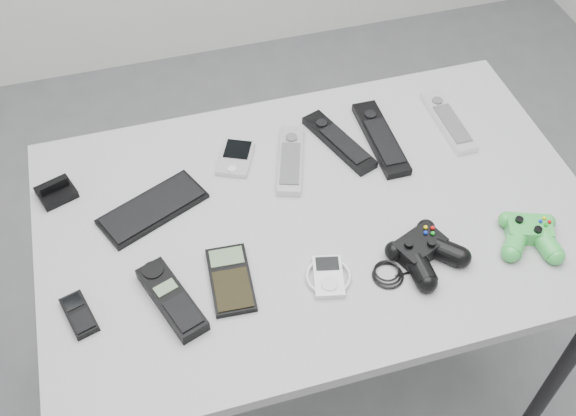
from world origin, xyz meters
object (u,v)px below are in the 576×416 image
object	(u,v)px
remote_black_b	(381,138)
mobile_phone	(79,314)
desk	(316,232)
pda	(236,158)
controller_black	(425,250)
calculator	(231,279)
remote_silver_a	(291,159)
controller_green	(530,233)
remote_silver_b	(448,120)
mp3_player	(328,276)
pda_keyboard	(153,208)
remote_black_a	(339,141)
cordless_handset	(172,299)

from	to	relation	value
remote_black_b	mobile_phone	size ratio (longest dim) A/B	2.49
desk	mobile_phone	xyz separation A→B (m)	(-0.50, -0.12, 0.08)
pda	controller_black	size ratio (longest dim) A/B	0.46
calculator	pda	bearing A→B (deg)	79.11
desk	remote_silver_a	distance (m)	0.17
pda	controller_green	distance (m)	0.65
remote_silver_b	mp3_player	xyz separation A→B (m)	(-0.41, -0.35, -0.00)
pda_keyboard	mobile_phone	world-z (taller)	mobile_phone
controller_black	pda_keyboard	bearing A→B (deg)	129.12
pda_keyboard	remote_silver_b	bearing A→B (deg)	-18.11
remote_black_a	mp3_player	size ratio (longest dim) A/B	2.30
controller_black	controller_green	bearing A→B (deg)	-26.85
remote_black_b	remote_black_a	bearing A→B (deg)	171.34
calculator	remote_black_a	bearing A→B (deg)	46.95
cordless_handset	mp3_player	size ratio (longest dim) A/B	1.94
remote_black_a	mobile_phone	world-z (taller)	remote_black_a
mobile_phone	controller_black	xyz separation A→B (m)	(0.67, -0.05, 0.02)
remote_black_a	remote_black_b	world-z (taller)	remote_black_b
mp3_player	controller_green	bearing A→B (deg)	10.20
remote_black_b	cordless_handset	distance (m)	0.62
remote_black_b	controller_green	xyz separation A→B (m)	(0.19, -0.35, 0.01)
desk	pda_keyboard	distance (m)	0.36
desk	pda_keyboard	size ratio (longest dim) A/B	5.15
remote_black_a	controller_black	world-z (taller)	controller_black
mobile_phone	mp3_player	world-z (taller)	same
desk	remote_black_a	distance (m)	0.23
remote_black_b	mp3_player	bearing A→B (deg)	-124.85
remote_black_b	pda	bearing A→B (deg)	175.13
controller_green	cordless_handset	bearing A→B (deg)	-163.47
pda	cordless_handset	xyz separation A→B (m)	(-0.20, -0.34, 0.01)
remote_black_b	calculator	size ratio (longest dim) A/B	1.55
remote_black_b	remote_silver_b	bearing A→B (deg)	4.37
pda	remote_silver_b	world-z (taller)	remote_silver_b
controller_black	calculator	bearing A→B (deg)	150.30
desk	mp3_player	bearing A→B (deg)	-100.05
controller_green	mp3_player	bearing A→B (deg)	-162.37
calculator	remote_silver_a	bearing A→B (deg)	57.99
remote_black_b	remote_silver_b	distance (m)	0.18
remote_black_b	remote_silver_a	bearing A→B (deg)	-176.98
remote_silver_a	controller_green	bearing A→B (deg)	-22.10
remote_silver_a	controller_green	world-z (taller)	controller_green
remote_silver_b	calculator	distance (m)	0.67
mobile_phone	cordless_handset	size ratio (longest dim) A/B	0.53
remote_black_b	controller_black	size ratio (longest dim) A/B	1.03
pda_keyboard	mp3_player	distance (m)	0.41
pda_keyboard	pda	distance (m)	0.22
remote_silver_b	controller_black	distance (m)	0.41
desk	calculator	distance (m)	0.26
calculator	controller_green	size ratio (longest dim) A/B	1.18
pda	mp3_player	world-z (taller)	same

